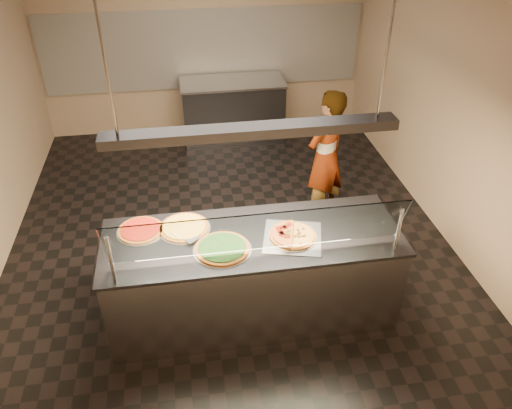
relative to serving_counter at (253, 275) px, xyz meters
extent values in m
cube|color=black|center=(-0.09, 1.29, -0.48)|extent=(5.00, 6.00, 0.02)
cube|color=#9A7F63|center=(-0.09, 4.30, 1.03)|extent=(5.00, 0.02, 3.00)
cube|color=#9A7F63|center=(-0.09, -1.72, 1.03)|extent=(5.00, 0.02, 3.00)
cube|color=#9A7F63|center=(2.42, 1.29, 1.03)|extent=(0.02, 6.00, 3.00)
cube|color=silver|center=(-0.09, 4.27, 0.83)|extent=(4.90, 0.02, 1.20)
cube|color=#B7B7BC|center=(0.00, 0.00, -0.02)|extent=(2.60, 0.90, 0.90)
cube|color=#303034|center=(0.00, 0.00, 0.45)|extent=(2.64, 0.94, 0.03)
cylinder|color=#B7B7BC|center=(-1.15, -0.40, 0.68)|extent=(0.03, 0.03, 0.44)
cylinder|color=#B7B7BC|center=(1.15, -0.40, 0.68)|extent=(0.03, 0.03, 0.44)
cube|color=white|center=(0.00, -0.34, 0.76)|extent=(2.40, 0.18, 0.47)
cube|color=silver|center=(0.34, -0.07, 0.47)|extent=(0.61, 0.61, 0.01)
cylinder|color=silver|center=(0.34, -0.07, 0.47)|extent=(0.44, 0.44, 0.01)
cylinder|color=#550C08|center=(0.33, 0.05, 0.52)|extent=(0.06, 0.06, 0.01)
cylinder|color=#550C08|center=(0.30, 0.02, 0.52)|extent=(0.06, 0.06, 0.01)
cylinder|color=#550C08|center=(0.28, 0.02, 0.52)|extent=(0.06, 0.06, 0.01)
cylinder|color=#550C08|center=(0.23, 0.01, 0.52)|extent=(0.06, 0.06, 0.01)
cylinder|color=#550C08|center=(0.24, -0.04, 0.52)|extent=(0.06, 0.06, 0.01)
cylinder|color=#550C08|center=(0.25, -0.06, 0.52)|extent=(0.06, 0.06, 0.01)
cylinder|color=#550C08|center=(0.24, -0.09, 0.52)|extent=(0.06, 0.06, 0.01)
cylinder|color=#550C08|center=(0.29, -0.11, 0.52)|extent=(0.06, 0.06, 0.01)
cube|color=#19590F|center=(0.31, 0.05, 0.52)|extent=(0.02, 0.02, 0.01)
cube|color=#19590F|center=(0.32, -0.04, 0.52)|extent=(0.02, 0.02, 0.01)
cube|color=#19590F|center=(0.30, -0.05, 0.52)|extent=(0.02, 0.02, 0.01)
cube|color=#19590F|center=(0.28, -0.07, 0.52)|extent=(0.02, 0.02, 0.01)
cube|color=#19590F|center=(0.30, -0.08, 0.52)|extent=(0.02, 0.02, 0.01)
cube|color=#19590F|center=(0.26, -0.12, 0.52)|extent=(0.01, 0.02, 0.01)
sphere|color=#513014|center=(0.38, -0.21, 0.50)|extent=(0.03, 0.03, 0.03)
sphere|color=#513014|center=(0.36, -0.10, 0.50)|extent=(0.03, 0.03, 0.03)
sphere|color=#513014|center=(0.39, -0.11, 0.50)|extent=(0.03, 0.03, 0.03)
sphere|color=#513014|center=(0.42, -0.11, 0.50)|extent=(0.03, 0.03, 0.03)
sphere|color=#513014|center=(0.44, -0.11, 0.50)|extent=(0.03, 0.03, 0.03)
sphere|color=#513014|center=(0.39, -0.08, 0.50)|extent=(0.03, 0.03, 0.03)
sphere|color=#513014|center=(0.41, -0.06, 0.50)|extent=(0.03, 0.03, 0.03)
sphere|color=#513014|center=(0.45, -0.01, 0.50)|extent=(0.03, 0.03, 0.03)
sphere|color=#513014|center=(0.40, -0.02, 0.50)|extent=(0.03, 0.03, 0.03)
cylinder|color=silver|center=(-0.28, -0.14, 0.47)|extent=(0.50, 0.50, 0.01)
cylinder|color=brown|center=(-0.28, -0.14, 0.48)|extent=(0.47, 0.47, 0.02)
cylinder|color=black|center=(-0.28, -0.14, 0.49)|extent=(0.41, 0.41, 0.01)
cylinder|color=silver|center=(-0.59, 0.21, 0.47)|extent=(0.47, 0.47, 0.01)
cylinder|color=brown|center=(-0.59, 0.21, 0.48)|extent=(0.44, 0.44, 0.02)
cylinder|color=gold|center=(-0.59, 0.21, 0.49)|extent=(0.38, 0.38, 0.01)
cylinder|color=silver|center=(-0.98, 0.23, 0.47)|extent=(0.43, 0.43, 0.01)
cylinder|color=brown|center=(-0.98, 0.23, 0.48)|extent=(0.40, 0.40, 0.02)
cylinder|color=maroon|center=(-0.98, 0.23, 0.49)|extent=(0.34, 0.34, 0.01)
cube|color=#B7B7BC|center=(-0.53, 0.03, 0.49)|extent=(0.17, 0.16, 0.00)
cylinder|color=tan|center=(-0.66, 0.08, 0.49)|extent=(0.10, 0.13, 0.02)
cube|color=#303034|center=(0.28, 3.84, -0.02)|extent=(1.55, 0.70, 0.90)
cube|color=#B7B7BC|center=(0.28, 3.84, 0.45)|extent=(1.59, 0.74, 0.03)
imported|color=#312E36|center=(1.10, 1.50, 0.35)|extent=(0.71, 0.67, 1.63)
cube|color=#303034|center=(0.00, 0.00, 1.48)|extent=(2.30, 0.18, 0.08)
cylinder|color=#B7B7BC|center=(-1.00, 0.00, 2.03)|extent=(0.02, 0.02, 1.01)
cylinder|color=#B7B7BC|center=(1.00, 0.00, 2.03)|extent=(0.02, 0.02, 1.01)
camera|label=1|loc=(-0.52, -3.44, 3.16)|focal=35.00mm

